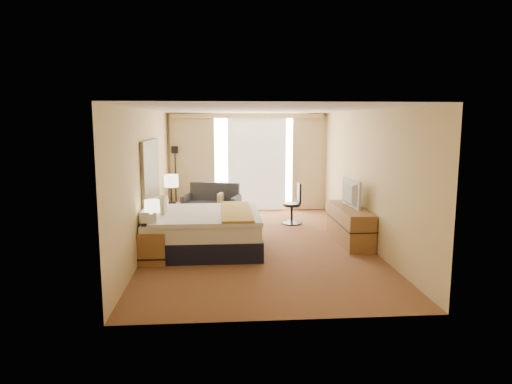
{
  "coord_description": "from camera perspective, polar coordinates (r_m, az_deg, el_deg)",
  "views": [
    {
      "loc": [
        -0.7,
        -8.67,
        2.38
      ],
      "look_at": [
        -0.01,
        0.4,
        0.97
      ],
      "focal_mm": 32.0,
      "sensor_mm": 36.0,
      "label": 1
    }
  ],
  "objects": [
    {
      "name": "nightstand_left",
      "position": [
        7.99,
        -12.72,
        -6.67
      ],
      "size": [
        0.45,
        0.52,
        0.55
      ],
      "primitive_type": "cube",
      "color": "olive",
      "rests_on": "floor"
    },
    {
      "name": "bed",
      "position": [
        8.58,
        -6.69,
        -4.77
      ],
      "size": [
        2.1,
        1.92,
        1.02
      ],
      "color": "black",
      "rests_on": "floor"
    },
    {
      "name": "headboard",
      "position": [
        9.04,
        -12.99,
        1.61
      ],
      "size": [
        0.06,
        1.85,
        1.5
      ],
      "primitive_type": "cube",
      "color": "black",
      "rests_on": "wall_left"
    },
    {
      "name": "floor",
      "position": [
        9.02,
        0.24,
        -6.47
      ],
      "size": [
        4.2,
        7.0,
        0.02
      ],
      "primitive_type": "cube",
      "color": "maroon",
      "rests_on": "ground"
    },
    {
      "name": "curtains",
      "position": [
        12.12,
        -1.07,
        4.22
      ],
      "size": [
        4.12,
        0.19,
        2.56
      ],
      "color": "beige",
      "rests_on": "floor"
    },
    {
      "name": "floor_lamp",
      "position": [
        12.09,
        -10.07,
        3.24
      ],
      "size": [
        0.22,
        0.22,
        1.74
      ],
      "color": "black",
      "rests_on": "floor"
    },
    {
      "name": "ceiling",
      "position": [
        8.7,
        0.25,
        10.27
      ],
      "size": [
        4.2,
        7.0,
        0.02
      ],
      "primitive_type": "cube",
      "color": "silver",
      "rests_on": "wall_back"
    },
    {
      "name": "media_dresser",
      "position": [
        9.26,
        11.63,
        -4.02
      ],
      "size": [
        0.5,
        1.8,
        0.7
      ],
      "primitive_type": "cube",
      "color": "olive",
      "rests_on": "floor"
    },
    {
      "name": "loveseat",
      "position": [
        11.39,
        -5.49,
        -1.84
      ],
      "size": [
        1.51,
        1.08,
        0.85
      ],
      "rotation": [
        0.0,
        0.0,
        -0.28
      ],
      "color": "#57181B",
      "rests_on": "floor"
    },
    {
      "name": "wall_back",
      "position": [
        12.24,
        -1.08,
        3.76
      ],
      "size": [
        4.2,
        0.02,
        2.6
      ],
      "primitive_type": "cube",
      "color": "#D9B484",
      "rests_on": "ground"
    },
    {
      "name": "window",
      "position": [
        12.22,
        0.1,
        3.85
      ],
      "size": [
        2.3,
        0.02,
        2.3
      ],
      "primitive_type": "cube",
      "color": "white",
      "rests_on": "wall_back"
    },
    {
      "name": "nightstand_right",
      "position": [
        10.4,
        -10.75,
        -3.01
      ],
      "size": [
        0.45,
        0.52,
        0.55
      ],
      "primitive_type": "cube",
      "color": "olive",
      "rests_on": "floor"
    },
    {
      "name": "telephone",
      "position": [
        10.23,
        -10.55,
        -1.43
      ],
      "size": [
        0.22,
        0.19,
        0.07
      ],
      "primitive_type": "cube",
      "rotation": [
        0.0,
        0.0,
        0.3
      ],
      "color": "black",
      "rests_on": "nightstand_right"
    },
    {
      "name": "desk_chair",
      "position": [
        10.69,
        4.77,
        -1.73
      ],
      "size": [
        0.47,
        0.47,
        0.96
      ],
      "rotation": [
        0.0,
        0.0,
        -0.02
      ],
      "color": "black",
      "rests_on": "floor"
    },
    {
      "name": "wall_left",
      "position": [
        8.85,
        -13.45,
        1.57
      ],
      "size": [
        0.02,
        7.0,
        2.6
      ],
      "primitive_type": "cube",
      "color": "#D9B484",
      "rests_on": "ground"
    },
    {
      "name": "wall_front",
      "position": [
        5.33,
        3.28,
        -2.88
      ],
      "size": [
        4.2,
        0.02,
        2.6
      ],
      "primitive_type": "cube",
      "color": "#D9B484",
      "rests_on": "ground"
    },
    {
      "name": "lamp_left",
      "position": [
        7.82,
        -12.87,
        -1.85
      ],
      "size": [
        0.25,
        0.25,
        0.53
      ],
      "color": "black",
      "rests_on": "nightstand_left"
    },
    {
      "name": "television",
      "position": [
        9.22,
        11.28,
        -0.12
      ],
      "size": [
        0.19,
        0.96,
        0.55
      ],
      "primitive_type": "imported",
      "rotation": [
        0.0,
        0.0,
        1.64
      ],
      "color": "black",
      "rests_on": "media_dresser"
    },
    {
      "name": "tissue_box",
      "position": [
        7.88,
        -12.41,
        -4.38
      ],
      "size": [
        0.16,
        0.16,
        0.11
      ],
      "primitive_type": "cube",
      "rotation": [
        0.0,
        0.0,
        -0.3
      ],
      "color": "#7F9BC5",
      "rests_on": "nightstand_left"
    },
    {
      "name": "lamp_right",
      "position": [
        10.29,
        -10.55,
        1.31
      ],
      "size": [
        0.31,
        0.31,
        0.66
      ],
      "color": "black",
      "rests_on": "nightstand_right"
    },
    {
      "name": "wall_right",
      "position": [
        9.18,
        13.43,
        1.82
      ],
      "size": [
        0.02,
        7.0,
        2.6
      ],
      "primitive_type": "cube",
      "color": "#D9B484",
      "rests_on": "ground"
    }
  ]
}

